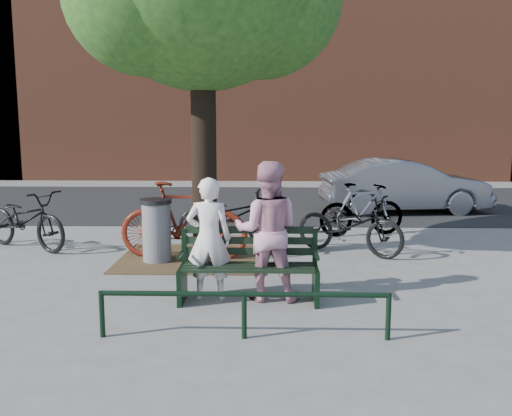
{
  "coord_description": "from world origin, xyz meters",
  "views": [
    {
      "loc": [
        0.28,
        -6.9,
        2.29
      ],
      "look_at": [
        0.06,
        1.0,
        1.04
      ],
      "focal_mm": 40.0,
      "sensor_mm": 36.0,
      "label": 1
    }
  ],
  "objects_px": {
    "person_left": "(209,238)",
    "parked_car": "(405,186)",
    "person_right": "(267,231)",
    "bicycle_c": "(230,217)",
    "park_bench": "(249,263)",
    "litter_bin": "(157,230)"
  },
  "relations": [
    {
      "from": "person_left",
      "to": "parked_car",
      "type": "bearing_deg",
      "value": -118.87
    },
    {
      "from": "person_left",
      "to": "person_right",
      "type": "height_order",
      "value": "person_right"
    },
    {
      "from": "person_left",
      "to": "bicycle_c",
      "type": "relative_size",
      "value": 0.82
    },
    {
      "from": "park_bench",
      "to": "bicycle_c",
      "type": "xyz_separation_m",
      "value": [
        -0.47,
        3.28,
        0.03
      ]
    },
    {
      "from": "bicycle_c",
      "to": "parked_car",
      "type": "relative_size",
      "value": 0.48
    },
    {
      "from": "park_bench",
      "to": "person_right",
      "type": "distance_m",
      "value": 0.47
    },
    {
      "from": "person_left",
      "to": "litter_bin",
      "type": "distance_m",
      "value": 2.14
    },
    {
      "from": "park_bench",
      "to": "person_left",
      "type": "relative_size",
      "value": 1.11
    },
    {
      "from": "parked_car",
      "to": "person_left",
      "type": "bearing_deg",
      "value": 143.04
    },
    {
      "from": "person_right",
      "to": "litter_bin",
      "type": "xyz_separation_m",
      "value": [
        -1.78,
        1.85,
        -0.37
      ]
    },
    {
      "from": "litter_bin",
      "to": "park_bench",
      "type": "bearing_deg",
      "value": -51.01
    },
    {
      "from": "person_right",
      "to": "litter_bin",
      "type": "relative_size",
      "value": 1.73
    },
    {
      "from": "park_bench",
      "to": "person_right",
      "type": "height_order",
      "value": "person_right"
    },
    {
      "from": "person_right",
      "to": "parked_car",
      "type": "relative_size",
      "value": 0.44
    },
    {
      "from": "park_bench",
      "to": "person_left",
      "type": "bearing_deg",
      "value": 172.07
    },
    {
      "from": "park_bench",
      "to": "bicycle_c",
      "type": "bearing_deg",
      "value": 98.22
    },
    {
      "from": "park_bench",
      "to": "litter_bin",
      "type": "bearing_deg",
      "value": 128.99
    },
    {
      "from": "park_bench",
      "to": "bicycle_c",
      "type": "height_order",
      "value": "bicycle_c"
    },
    {
      "from": "bicycle_c",
      "to": "person_left",
      "type": "bearing_deg",
      "value": -177.18
    },
    {
      "from": "person_left",
      "to": "bicycle_c",
      "type": "distance_m",
      "value": 3.22
    },
    {
      "from": "bicycle_c",
      "to": "person_right",
      "type": "bearing_deg",
      "value": -164.23
    },
    {
      "from": "litter_bin",
      "to": "parked_car",
      "type": "xyz_separation_m",
      "value": [
        5.09,
        4.99,
        0.14
      ]
    }
  ]
}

